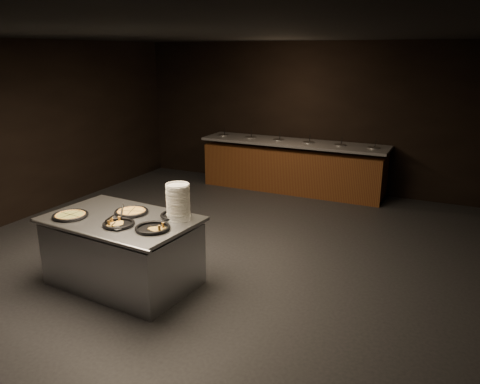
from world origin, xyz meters
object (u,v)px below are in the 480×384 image
Objects in this scene: pan_veggie_whole at (70,215)px; serving_counter at (123,252)px; plate_stack at (178,202)px; pan_cheese_whole at (131,212)px.

serving_counter is at bearing 23.11° from pan_veggie_whole.
pan_veggie_whole is (-1.18, -0.50, -0.19)m from plate_stack.
pan_veggie_whole is at bearing -152.48° from serving_counter.
pan_cheese_whole is (0.01, 0.18, 0.46)m from serving_counter.
plate_stack is at bearing 22.81° from pan_veggie_whole.
plate_stack is 0.65m from pan_cheese_whole.
plate_stack is (0.63, 0.26, 0.64)m from serving_counter.
serving_counter is at bearing -157.45° from plate_stack.
pan_veggie_whole is at bearing -143.30° from pan_cheese_whole.
serving_counter is 4.42× the size of plate_stack.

